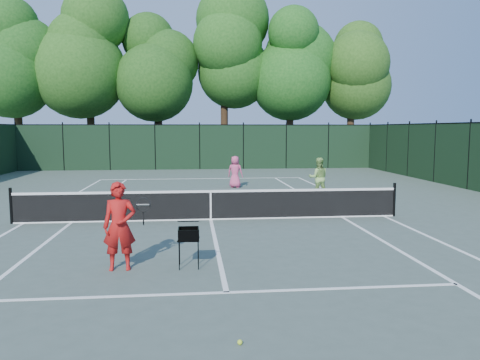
{
  "coord_description": "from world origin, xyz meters",
  "views": [
    {
      "loc": [
        -0.56,
        -14.03,
        2.75
      ],
      "look_at": [
        1.0,
        1.0,
        1.1
      ],
      "focal_mm": 35.0,
      "sensor_mm": 36.0,
      "label": 1
    }
  ],
  "objects": [
    {
      "name": "loose_ball_near_cart",
      "position": [
        0.03,
        -8.33,
        0.03
      ],
      "size": [
        0.07,
        0.07,
        0.07
      ],
      "primitive_type": "sphere",
      "color": "#C0E52E",
      "rests_on": "ground"
    },
    {
      "name": "tennis_net",
      "position": [
        0.0,
        0.0,
        0.48
      ],
      "size": [
        11.69,
        0.09,
        1.06
      ],
      "color": "black",
      "rests_on": "ground"
    },
    {
      "name": "sideline_doubles_left",
      "position": [
        -5.49,
        0.0,
        0.0
      ],
      "size": [
        0.1,
        23.77,
        0.01
      ],
      "primitive_type": "cube",
      "color": "white",
      "rests_on": "ground"
    },
    {
      "name": "ball_hopper",
      "position": [
        -0.64,
        -4.85,
        0.66
      ],
      "size": [
        0.45,
        0.45,
        0.79
      ],
      "rotation": [
        0.0,
        0.0,
        -0.1
      ],
      "color": "black",
      "rests_on": "ground"
    },
    {
      "name": "loose_ball_midcourt",
      "position": [
        -2.08,
        -3.47,
        0.03
      ],
      "size": [
        0.07,
        0.07,
        0.07
      ],
      "primitive_type": "sphere",
      "color": "gold",
      "rests_on": "ground"
    },
    {
      "name": "tree_4",
      "position": [
        7.0,
        21.6,
        8.14
      ],
      "size": [
        6.2,
        6.2,
        12.97
      ],
      "color": "black",
      "rests_on": "ground"
    },
    {
      "name": "tree_1",
      "position": [
        -8.0,
        22.0,
        8.69
      ],
      "size": [
        6.8,
        6.8,
        13.98
      ],
      "color": "black",
      "rests_on": "ground"
    },
    {
      "name": "tree_0",
      "position": [
        -13.0,
        21.5,
        8.16
      ],
      "size": [
        6.4,
        6.4,
        13.14
      ],
      "color": "black",
      "rests_on": "ground"
    },
    {
      "name": "sideline_doubles_right",
      "position": [
        5.49,
        0.0,
        0.0
      ],
      "size": [
        0.1,
        23.77,
        0.01
      ],
      "primitive_type": "cube",
      "color": "white",
      "rests_on": "ground"
    },
    {
      "name": "ground",
      "position": [
        0.0,
        0.0,
        0.0
      ],
      "size": [
        90.0,
        90.0,
        0.0
      ],
      "primitive_type": "plane",
      "color": "#45544B",
      "rests_on": "ground"
    },
    {
      "name": "service_line_near",
      "position": [
        0.0,
        -6.4,
        0.0
      ],
      "size": [
        8.23,
        0.1,
        0.01
      ],
      "primitive_type": "cube",
      "color": "white",
      "rests_on": "ground"
    },
    {
      "name": "tree_2",
      "position": [
        -3.0,
        21.8,
        7.73
      ],
      "size": [
        6.0,
        6.0,
        12.4
      ],
      "color": "black",
      "rests_on": "ground"
    },
    {
      "name": "fence_far",
      "position": [
        0.0,
        18.0,
        1.5
      ],
      "size": [
        24.0,
        0.05,
        3.0
      ],
      "primitive_type": "cube",
      "color": "black",
      "rests_on": "ground"
    },
    {
      "name": "sideline_singles_right",
      "position": [
        4.12,
        0.0,
        0.0
      ],
      "size": [
        0.1,
        23.77,
        0.01
      ],
      "primitive_type": "cube",
      "color": "white",
      "rests_on": "ground"
    },
    {
      "name": "center_service_line",
      "position": [
        0.0,
        0.0,
        0.0
      ],
      "size": [
        0.1,
        12.8,
        0.01
      ],
      "primitive_type": "cube",
      "color": "white",
      "rests_on": "ground"
    },
    {
      "name": "baseline_far",
      "position": [
        0.0,
        11.88,
        0.0
      ],
      "size": [
        10.97,
        0.1,
        0.01
      ],
      "primitive_type": "cube",
      "color": "white",
      "rests_on": "ground"
    },
    {
      "name": "tree_5",
      "position": [
        12.0,
        22.1,
        7.71
      ],
      "size": [
        5.8,
        5.8,
        12.23
      ],
      "color": "black",
      "rests_on": "ground"
    },
    {
      "name": "player_pink",
      "position": [
        1.47,
        7.77,
        0.75
      ],
      "size": [
        0.86,
        0.72,
        1.49
      ],
      "rotation": [
        0.0,
        0.0,
        2.74
      ],
      "color": "#D04979",
      "rests_on": "ground"
    },
    {
      "name": "sideline_singles_left",
      "position": [
        -4.12,
        0.0,
        0.0
      ],
      "size": [
        0.1,
        23.77,
        0.01
      ],
      "primitive_type": "cube",
      "color": "white",
      "rests_on": "ground"
    },
    {
      "name": "coach",
      "position": [
        -1.97,
        -4.87,
        0.87
      ],
      "size": [
        0.91,
        0.66,
        1.74
      ],
      "rotation": [
        0.0,
        0.0,
        0.07
      ],
      "color": "red",
      "rests_on": "ground"
    },
    {
      "name": "player_green",
      "position": [
        4.49,
        4.15,
        0.81
      ],
      "size": [
        0.86,
        0.72,
        1.62
      ],
      "rotation": [
        0.0,
        0.0,
        3.0
      ],
      "color": "#8BBB5D",
      "rests_on": "ground"
    },
    {
      "name": "tree_3",
      "position": [
        2.0,
        22.3,
        9.01
      ],
      "size": [
        7.0,
        7.0,
        14.45
      ],
      "color": "black",
      "rests_on": "ground"
    },
    {
      "name": "service_line_far",
      "position": [
        0.0,
        6.4,
        0.0
      ],
      "size": [
        8.23,
        0.1,
        0.01
      ],
      "primitive_type": "cube",
      "color": "white",
      "rests_on": "ground"
    }
  ]
}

